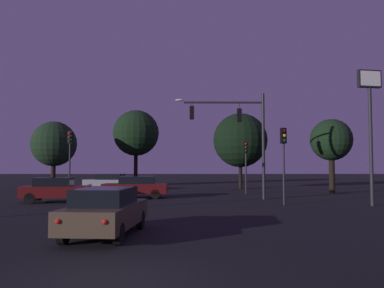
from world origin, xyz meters
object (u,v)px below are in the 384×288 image
at_px(traffic_signal_mast_arm, 239,127).
at_px(traffic_light_corner_left, 70,151).
at_px(tree_center_horizon, 240,140).
at_px(store_sign_illuminated, 370,107).
at_px(car_crossing_right, 136,187).
at_px(tree_left_far, 331,140).
at_px(traffic_light_corner_right, 246,157).
at_px(tree_behind_sign, 136,133).
at_px(car_nearside_lane, 106,211).
at_px(traffic_light_median, 284,150).
at_px(car_far_lane, 109,182).
at_px(tree_right_cluster, 54,144).
at_px(car_crossing_left, 55,189).

distance_m(traffic_signal_mast_arm, traffic_light_corner_left, 12.19).
bearing_deg(tree_center_horizon, store_sign_illuminated, -73.97).
xyz_separation_m(car_crossing_right, tree_left_far, (15.54, 4.68, 3.56)).
height_order(store_sign_illuminated, tree_center_horizon, store_sign_illuminated).
xyz_separation_m(traffic_light_corner_right, tree_behind_sign, (-10.63, 14.96, 3.14)).
relative_size(traffic_light_corner_left, car_nearside_lane, 1.00).
bearing_deg(car_nearside_lane, traffic_light_median, 50.30).
relative_size(traffic_light_corner_right, store_sign_illuminated, 0.55).
bearing_deg(traffic_light_corner_left, car_nearside_lane, -70.04).
relative_size(traffic_light_corner_left, tree_behind_sign, 0.54).
distance_m(traffic_light_corner_right, traffic_light_median, 9.10).
bearing_deg(tree_left_far, traffic_signal_mast_arm, -144.83).
relative_size(traffic_signal_mast_arm, car_far_lane, 1.55).
bearing_deg(traffic_light_median, store_sign_illuminated, -6.27).
height_order(car_far_lane, tree_behind_sign, tree_behind_sign).
distance_m(traffic_light_corner_right, tree_behind_sign, 18.62).
height_order(traffic_light_corner_left, store_sign_illuminated, store_sign_illuminated).
relative_size(tree_behind_sign, tree_left_far, 1.44).
bearing_deg(car_nearside_lane, tree_right_cluster, 111.24).
bearing_deg(traffic_light_corner_left, store_sign_illuminated, -19.40).
bearing_deg(car_crossing_right, traffic_light_corner_right, 24.48).
relative_size(tree_left_far, tree_right_cluster, 0.89).
bearing_deg(car_nearside_lane, tree_center_horizon, 73.18).
relative_size(tree_center_horizon, tree_right_cluster, 1.09).
bearing_deg(tree_behind_sign, traffic_light_median, -64.61).
height_order(traffic_light_corner_left, car_nearside_lane, traffic_light_corner_left).
bearing_deg(traffic_light_corner_right, traffic_light_corner_left, -167.16).
bearing_deg(store_sign_illuminated, tree_behind_sign, 123.42).
xyz_separation_m(car_far_lane, tree_behind_sign, (1.20, 9.93, 5.31)).
bearing_deg(car_far_lane, car_crossing_left, -94.54).
distance_m(car_crossing_left, tree_left_far, 21.87).
xyz_separation_m(car_nearside_lane, tree_left_far, (14.62, 19.78, 3.56)).
relative_size(car_far_lane, tree_behind_sign, 0.52).
xyz_separation_m(car_far_lane, tree_right_cluster, (-6.60, 4.49, 3.72)).
relative_size(traffic_light_corner_right, car_crossing_right, 0.92).
distance_m(traffic_light_corner_right, car_crossing_left, 14.81).
relative_size(traffic_light_corner_left, tree_right_cluster, 0.69).
bearing_deg(traffic_signal_mast_arm, car_nearside_lane, -113.98).
distance_m(traffic_light_corner_right, store_sign_illuminated, 11.39).
height_order(car_nearside_lane, tree_right_cluster, tree_right_cluster).
bearing_deg(tree_behind_sign, traffic_light_corner_left, -98.00).
bearing_deg(car_nearside_lane, car_crossing_left, 114.72).
bearing_deg(traffic_light_corner_right, tree_behind_sign, 125.39).
height_order(tree_behind_sign, tree_right_cluster, tree_behind_sign).
height_order(traffic_light_corner_right, store_sign_illuminated, store_sign_illuminated).
relative_size(traffic_light_corner_right, car_far_lane, 0.90).
relative_size(store_sign_illuminated, tree_left_far, 1.25).
xyz_separation_m(car_nearside_lane, store_sign_illuminated, (12.95, 9.30, 4.76)).
distance_m(tree_left_far, tree_right_cluster, 27.07).
xyz_separation_m(tree_behind_sign, tree_center_horizon, (11.26, -7.36, -1.32)).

